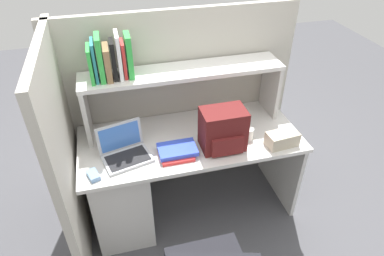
# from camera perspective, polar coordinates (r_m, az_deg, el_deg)

# --- Properties ---
(ground_plane) EXTENTS (8.00, 8.00, 0.00)m
(ground_plane) POSITION_cam_1_polar(r_m,az_deg,el_deg) (2.97, -0.25, -12.84)
(ground_plane) COLOR #4C4C51
(desk) EXTENTS (1.60, 0.70, 0.73)m
(desk) POSITION_cam_1_polar(r_m,az_deg,el_deg) (2.64, -8.57, -8.50)
(desk) COLOR silver
(desk) RESTS_ON ground_plane
(cubicle_partition_rear) EXTENTS (1.84, 0.05, 1.55)m
(cubicle_partition_rear) POSITION_cam_1_polar(r_m,az_deg,el_deg) (2.75, -2.26, 3.80)
(cubicle_partition_rear) COLOR #B2ADA0
(cubicle_partition_rear) RESTS_ON ground_plane
(cubicle_partition_left) EXTENTS (0.05, 1.06, 1.55)m
(cubicle_partition_left) POSITION_cam_1_polar(r_m,az_deg,el_deg) (2.39, -20.21, -4.47)
(cubicle_partition_left) COLOR #B2ADA0
(cubicle_partition_left) RESTS_ON ground_plane
(overhead_hutch) EXTENTS (1.44, 0.28, 0.45)m
(overhead_hutch) POSITION_cam_1_polar(r_m,az_deg,el_deg) (2.45, -1.49, 7.74)
(overhead_hutch) COLOR beige
(overhead_hutch) RESTS_ON desk
(reference_books_on_shelf) EXTENTS (0.28, 0.18, 0.30)m
(reference_books_on_shelf) POSITION_cam_1_polar(r_m,az_deg,el_deg) (2.30, -13.57, 11.19)
(reference_books_on_shelf) COLOR green
(reference_books_on_shelf) RESTS_ON overhead_hutch
(laptop) EXTENTS (0.36, 0.31, 0.22)m
(laptop) POSITION_cam_1_polar(r_m,az_deg,el_deg) (2.32, -11.26, -3.70)
(laptop) COLOR #B7BABF
(laptop) RESTS_ON desk
(backpack) EXTENTS (0.30, 0.23, 0.30)m
(backpack) POSITION_cam_1_polar(r_m,az_deg,el_deg) (2.31, 5.26, -0.34)
(backpack) COLOR #591919
(backpack) RESTS_ON desk
(computer_mouse) EXTENTS (0.09, 0.12, 0.03)m
(computer_mouse) POSITION_cam_1_polar(r_m,az_deg,el_deg) (2.24, -16.24, -7.63)
(computer_mouse) COLOR #7299C6
(computer_mouse) RESTS_ON desk
(paper_cup) EXTENTS (0.08, 0.08, 0.09)m
(paper_cup) POSITION_cam_1_polar(r_m,az_deg,el_deg) (2.47, 9.43, -0.92)
(paper_cup) COLOR white
(paper_cup) RESTS_ON desk
(tissue_box) EXTENTS (0.23, 0.14, 0.10)m
(tissue_box) POSITION_cam_1_polar(r_m,az_deg,el_deg) (2.46, 14.91, -1.80)
(tissue_box) COLOR #BFB299
(tissue_box) RESTS_ON desk
(desk_book_stack) EXTENTS (0.26, 0.19, 0.06)m
(desk_book_stack) POSITION_cam_1_polar(r_m,az_deg,el_deg) (2.31, -2.55, -3.95)
(desk_book_stack) COLOR red
(desk_book_stack) RESTS_ON desk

